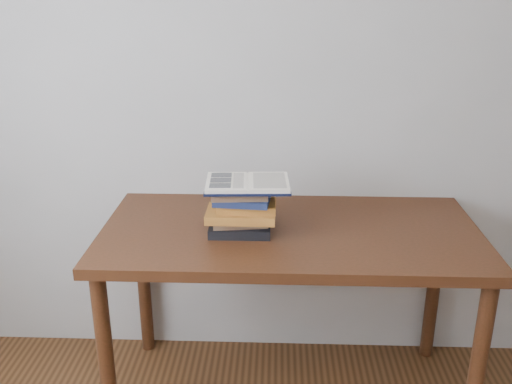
{
  "coord_description": "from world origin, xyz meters",
  "views": [
    {
      "loc": [
        0.05,
        -0.68,
        1.72
      ],
      "look_at": [
        -0.02,
        1.25,
        1.0
      ],
      "focal_mm": 40.0,
      "sensor_mm": 36.0,
      "label": 1
    }
  ],
  "objects": [
    {
      "name": "room_shell",
      "position": [
        -0.08,
        0.01,
        1.63
      ],
      "size": [
        3.54,
        3.54,
        2.62
      ],
      "color": "#A9A7A0",
      "rests_on": "ground"
    },
    {
      "name": "desk",
      "position": [
        0.11,
        1.38,
        0.7
      ],
      "size": [
        1.49,
        0.75,
        0.8
      ],
      "color": "#482212",
      "rests_on": "ground"
    },
    {
      "name": "book_stack",
      "position": [
        -0.08,
        1.34,
        0.89
      ],
      "size": [
        0.27,
        0.19,
        0.19
      ],
      "color": "black",
      "rests_on": "desk"
    },
    {
      "name": "open_book",
      "position": [
        -0.06,
        1.35,
        1.0
      ],
      "size": [
        0.33,
        0.24,
        0.03
      ],
      "rotation": [
        0.0,
        0.0,
        0.05
      ],
      "color": "black",
      "rests_on": "book_stack"
    }
  ]
}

